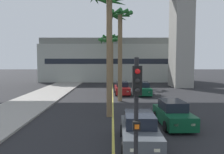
% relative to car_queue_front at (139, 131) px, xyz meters
% --- Properties ---
extents(lane_stripe_center, '(0.14, 56.00, 0.01)m').
position_rel_car_queue_front_xyz_m(lane_stripe_center, '(-1.28, 12.48, -0.72)').
color(lane_stripe_center, '#DBCC4C').
rests_on(lane_stripe_center, ground).
extents(pier_building_backdrop, '(28.72, 8.04, 8.59)m').
position_rel_car_queue_front_xyz_m(pier_building_backdrop, '(-1.28, 35.17, 3.51)').
color(pier_building_backdrop, '#ADB2A8').
rests_on(pier_building_backdrop, ground).
extents(car_queue_front, '(1.92, 4.14, 1.56)m').
position_rel_car_queue_front_xyz_m(car_queue_front, '(0.00, 0.00, 0.00)').
color(car_queue_front, '#4C5156').
rests_on(car_queue_front, ground).
extents(car_queue_second, '(1.93, 4.15, 1.56)m').
position_rel_car_queue_front_xyz_m(car_queue_second, '(2.56, 3.36, 0.00)').
color(car_queue_second, '#0C4728').
rests_on(car_queue_second, ground).
extents(car_queue_third, '(1.92, 4.15, 1.56)m').
position_rel_car_queue_front_xyz_m(car_queue_third, '(-0.09, 16.37, 0.00)').
color(car_queue_third, maroon).
rests_on(car_queue_third, ground).
extents(car_queue_fourth, '(1.93, 4.15, 1.56)m').
position_rel_car_queue_front_xyz_m(car_queue_fourth, '(2.42, 15.85, 0.00)').
color(car_queue_fourth, '#0C4728').
rests_on(car_queue_fourth, ground).
extents(traffic_light_median_near, '(0.24, 0.37, 4.20)m').
position_rel_car_queue_front_xyz_m(traffic_light_median_near, '(-0.69, -4.65, 1.99)').
color(traffic_light_median_near, black).
rests_on(traffic_light_median_near, ground).
extents(palm_tree_near_median, '(2.63, 2.65, 9.29)m').
position_rel_car_queue_front_xyz_m(palm_tree_near_median, '(-0.52, 11.81, 6.32)').
color(palm_tree_near_median, brown).
rests_on(palm_tree_near_median, ground).
extents(palm_tree_mid_median, '(3.35, 3.36, 9.28)m').
position_rel_car_queue_front_xyz_m(palm_tree_mid_median, '(-1.51, 5.50, 6.77)').
color(palm_tree_mid_median, brown).
rests_on(palm_tree_mid_median, ground).
extents(palm_tree_far_median, '(3.24, 3.26, 7.70)m').
position_rel_car_queue_front_xyz_m(palm_tree_far_median, '(-1.87, 22.69, 5.37)').
color(palm_tree_far_median, brown).
rests_on(palm_tree_far_median, ground).
extents(palm_tree_farthest_median, '(3.53, 3.51, 8.73)m').
position_rel_car_queue_front_xyz_m(palm_tree_farthest_median, '(-1.30, 27.90, 6.54)').
color(palm_tree_farthest_median, brown).
rests_on(palm_tree_farthest_median, ground).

